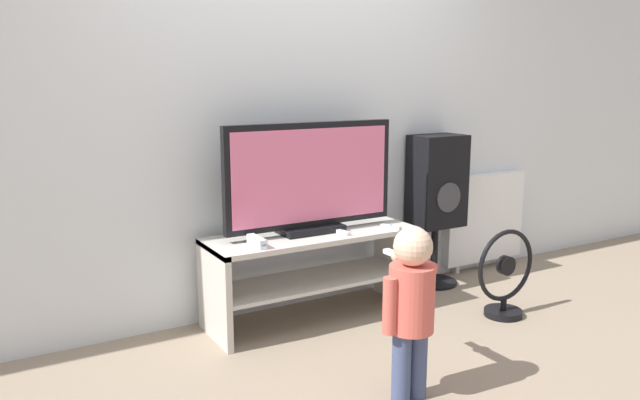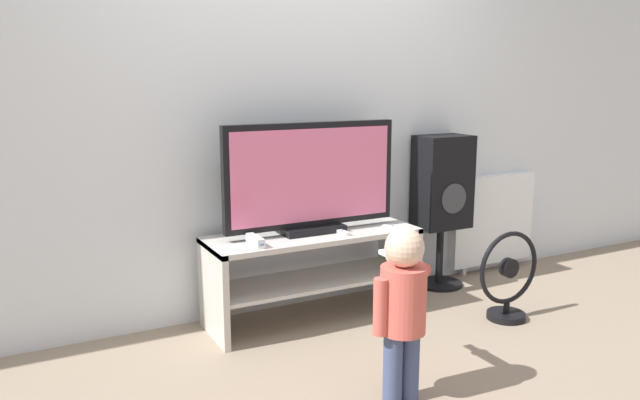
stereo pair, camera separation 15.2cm
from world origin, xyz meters
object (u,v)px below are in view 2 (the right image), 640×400
at_px(speaker_tower, 442,187).
at_px(television, 311,179).
at_px(game_console, 255,241).
at_px(remote_secondary, 342,232).
at_px(child, 402,300).
at_px(remote_primary, 392,228).
at_px(radiator, 492,220).
at_px(floor_fan, 508,280).

bearing_deg(speaker_tower, television, -174.03).
height_order(game_console, speaker_tower, speaker_tower).
xyz_separation_m(television, remote_secondary, (0.14, -0.13, -0.31)).
bearing_deg(television, game_console, -162.77).
bearing_deg(child, remote_primary, 58.10).
distance_m(television, radiator, 1.70).
xyz_separation_m(game_console, radiator, (2.03, 0.34, -0.17)).
bearing_deg(game_console, remote_primary, -3.22).
relative_size(remote_secondary, speaker_tower, 0.13).
bearing_deg(remote_primary, child, -121.90).
height_order(television, game_console, television).
relative_size(child, floor_fan, 1.47).
distance_m(remote_primary, speaker_tower, 0.68).
bearing_deg(speaker_tower, remote_secondary, -165.52).
height_order(television, remote_primary, television).
height_order(remote_secondary, child, child).
relative_size(remote_secondary, floor_fan, 0.24).
relative_size(remote_primary, child, 0.17).
xyz_separation_m(remote_primary, floor_fan, (0.56, -0.40, -0.30)).
xyz_separation_m(remote_secondary, floor_fan, (0.89, -0.45, -0.30)).
xyz_separation_m(television, speaker_tower, (1.06, 0.11, -0.15)).
height_order(speaker_tower, radiator, speaker_tower).
height_order(remote_primary, remote_secondary, same).
height_order(remote_secondary, floor_fan, remote_secondary).
bearing_deg(radiator, floor_fan, -127.05).
relative_size(television, child, 1.35).
bearing_deg(remote_secondary, television, 136.93).
xyz_separation_m(remote_secondary, radiator, (1.48, 0.34, -0.15)).
bearing_deg(floor_fan, game_console, 162.45).
bearing_deg(remote_secondary, game_console, 179.90).
bearing_deg(speaker_tower, game_console, -170.81).
bearing_deg(game_console, radiator, 9.50).
relative_size(game_console, floor_fan, 0.34).
bearing_deg(speaker_tower, floor_fan, -92.92).
bearing_deg(remote_primary, radiator, 18.47).
distance_m(remote_primary, radiator, 1.23).
bearing_deg(game_console, remote_secondary, -0.10).
distance_m(game_console, remote_secondary, 0.54).
bearing_deg(television, radiator, 7.48).
bearing_deg(child, floor_fan, 23.68).
xyz_separation_m(remote_secondary, child, (-0.23, -0.94, -0.07)).
bearing_deg(game_console, television, 17.23).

